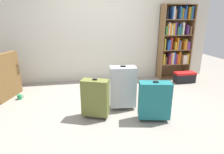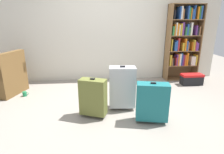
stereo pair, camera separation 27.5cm
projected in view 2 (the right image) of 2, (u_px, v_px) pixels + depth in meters
The scene contains 9 objects.
ground_plane at pixel (112, 108), 3.33m from camera, with size 10.19×10.19×0.00m, color gray.
back_wall at pixel (106, 28), 4.63m from camera, with size 5.82×0.10×2.60m, color beige.
bookshelf at pixel (183, 40), 4.68m from camera, with size 0.82×0.32×1.88m.
armchair at pixel (4, 79), 3.93m from camera, with size 0.88×0.88×0.90m.
mug at pixel (25, 94), 3.85m from camera, with size 0.12×0.08×0.10m.
storage_box at pixel (192, 79), 4.50m from camera, with size 0.51×0.23×0.26m.
suitcase_silver at pixel (122, 87), 3.21m from camera, with size 0.46×0.27×0.78m.
suitcase_olive at pixel (93, 97), 2.96m from camera, with size 0.46×0.33×0.65m.
suitcase_teal at pixel (152, 102), 2.80m from camera, with size 0.51×0.30×0.64m.
Camera 2 is at (-0.29, -3.00, 1.53)m, focal length 29.90 mm.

